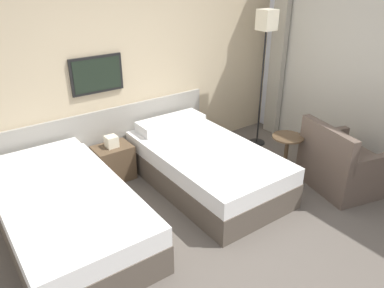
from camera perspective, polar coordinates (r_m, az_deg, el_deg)
ground_plane at (r=3.91m, az=5.71°, el=-13.92°), size 16.00×16.00×0.00m
wall_headboard at (r=4.82m, az=-9.93°, el=11.12°), size 10.00×0.10×2.70m
bed_near_door at (r=3.94m, az=-18.40°, el=-10.17°), size 1.14×2.02×0.64m
bed_near_window at (r=4.58m, az=1.99°, el=-3.29°), size 1.14×2.02×0.64m
nightstand at (r=4.82m, az=-11.86°, el=-2.68°), size 0.46×0.34×0.59m
floor_lamp at (r=5.35m, az=11.17°, el=16.04°), size 0.24×0.24×1.95m
side_table at (r=4.84m, az=14.20°, el=-0.76°), size 0.39×0.39×0.56m
armchair at (r=4.89m, az=21.89°, el=-3.24°), size 0.95×1.02×0.84m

